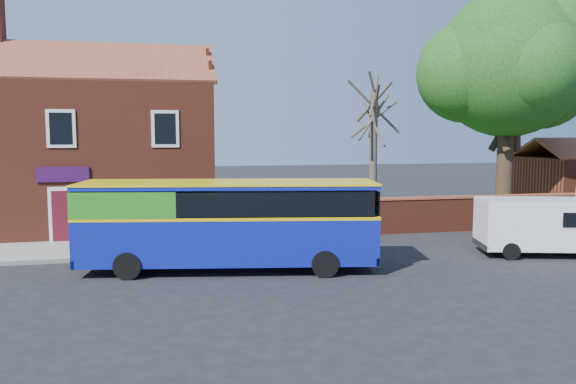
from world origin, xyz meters
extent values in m
plane|color=black|center=(0.00, 0.00, 0.00)|extent=(120.00, 120.00, 0.00)
cube|color=gray|center=(-7.00, 5.75, 0.06)|extent=(18.00, 3.50, 0.12)
cube|color=slate|center=(-7.00, 4.00, 0.07)|extent=(18.00, 0.15, 0.14)
cube|color=#426B28|center=(13.00, 13.00, 0.02)|extent=(26.00, 12.00, 0.04)
cube|color=maroon|center=(-7.00, 11.50, 3.25)|extent=(12.00, 8.00, 6.50)
cube|color=brown|center=(-7.00, 9.50, 7.50)|extent=(12.30, 4.08, 2.16)
cube|color=brown|center=(-7.00, 13.50, 7.50)|extent=(12.30, 4.08, 2.16)
cube|color=black|center=(-7.00, 7.47, 4.60)|extent=(1.10, 0.06, 1.50)
cube|color=#4C0F19|center=(-7.00, 7.45, 1.10)|extent=(0.95, 0.04, 2.10)
cube|color=silver|center=(-7.00, 7.47, 1.15)|extent=(1.20, 0.06, 2.30)
cube|color=#2E0D3B|center=(-7.00, 7.44, 2.80)|extent=(2.00, 0.06, 0.60)
cube|color=maroon|center=(13.00, 7.00, 0.75)|extent=(22.00, 0.30, 1.50)
cube|color=brown|center=(13.00, 7.00, 1.55)|extent=(22.00, 0.38, 0.10)
cube|color=#0E1A9B|center=(-1.01, 1.87, 1.08)|extent=(9.65, 3.83, 1.49)
cube|color=#DDBB0B|center=(-1.01, 1.87, 1.82)|extent=(9.67, 3.86, 0.10)
cube|color=black|center=(-1.01, 1.87, 2.27)|extent=(9.28, 3.79, 0.75)
cube|color=#2A8B1E|center=(-4.07, 2.37, 2.27)|extent=(3.54, 2.87, 0.80)
cube|color=#0E1A9B|center=(-1.01, 1.87, 2.77)|extent=(9.65, 3.83, 0.14)
cube|color=#DDBB0B|center=(-1.01, 1.87, 2.85)|extent=(9.69, 3.88, 0.06)
cylinder|color=black|center=(-4.15, 1.28, 0.42)|extent=(0.88, 0.41, 0.85)
cylinder|color=black|center=(-3.80, 3.43, 0.42)|extent=(0.88, 0.41, 0.85)
cylinder|color=black|center=(1.78, 0.30, 0.42)|extent=(0.88, 0.41, 0.85)
cylinder|color=black|center=(2.13, 2.46, 0.42)|extent=(0.88, 0.41, 0.85)
cube|color=white|center=(10.46, 1.73, 1.16)|extent=(4.97, 2.98, 1.77)
cylinder|color=black|center=(8.80, 1.26, 0.31)|extent=(0.65, 0.37, 0.61)
cylinder|color=black|center=(9.24, 2.95, 0.31)|extent=(0.65, 0.37, 0.61)
cylinder|color=black|center=(12.12, 2.19, 0.31)|extent=(0.65, 0.37, 0.61)
cylinder|color=black|center=(14.92, 11.28, 2.48)|extent=(0.86, 0.86, 4.96)
sphere|color=#2F7A26|center=(14.92, 11.28, 8.09)|extent=(7.76, 7.76, 7.76)
sphere|color=#2F7A26|center=(17.18, 11.71, 7.44)|extent=(5.61, 5.61, 5.61)
sphere|color=#2F7A26|center=(12.87, 11.93, 7.66)|extent=(5.39, 5.39, 5.39)
cylinder|color=#4C4238|center=(6.62, 9.21, 3.16)|extent=(0.36, 0.36, 6.32)
cylinder|color=#4C4238|center=(6.62, 9.21, 5.42)|extent=(0.37, 3.08, 2.48)
cylinder|color=#4C4238|center=(6.62, 9.21, 5.19)|extent=(1.61, 2.28, 2.27)
cylinder|color=#4C4238|center=(6.62, 9.21, 5.64)|extent=(2.59, 1.19, 2.52)
camera|label=1|loc=(-2.81, -16.03, 4.42)|focal=35.00mm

